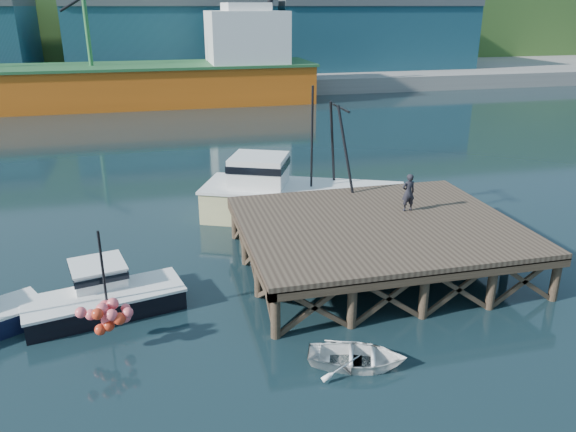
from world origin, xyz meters
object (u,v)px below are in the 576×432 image
object	(u,v)px
dinghy	(357,357)
dockworker	(408,192)
boat_black	(103,295)
trawler	(298,194)

from	to	relation	value
dinghy	dockworker	world-z (taller)	dockworker
boat_black	trawler	size ratio (longest dim) A/B	0.54
dinghy	dockworker	bearing A→B (deg)	-13.35
trawler	dockworker	world-z (taller)	trawler
trawler	dinghy	distance (m)	13.62
boat_black	dinghy	world-z (taller)	boat_black
trawler	dinghy	world-z (taller)	trawler
trawler	dockworker	bearing A→B (deg)	-31.25
boat_black	dinghy	bearing A→B (deg)	-47.42
dockworker	trawler	bearing A→B (deg)	-58.40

